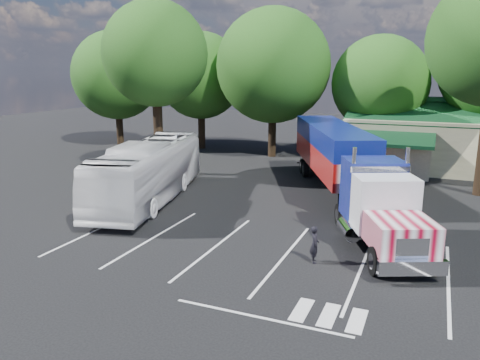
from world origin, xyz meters
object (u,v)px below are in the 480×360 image
at_px(woman, 315,244).
at_px(tour_bus, 149,171).
at_px(bicycle, 366,206).
at_px(semi_truck, 341,160).
at_px(silver_sedan, 377,170).

height_order(woman, tour_bus, tour_bus).
bearing_deg(woman, bicycle, -29.95).
bearing_deg(semi_truck, silver_sedan, 54.08).
relative_size(bicycle, silver_sedan, 0.40).
xyz_separation_m(tour_bus, silver_sedan, (12.00, 11.12, -1.14)).
bearing_deg(tour_bus, semi_truck, 9.23).
xyz_separation_m(bicycle, tour_bus, (-12.50, -2.31, 1.38)).
bearing_deg(semi_truck, tour_bus, 178.59).
relative_size(semi_truck, tour_bus, 1.58).
distance_m(woman, bicycle, 7.75).
distance_m(bicycle, silver_sedan, 8.82).
xyz_separation_m(semi_truck, woman, (0.88, -9.82, -1.72)).
relative_size(semi_truck, silver_sedan, 5.14).
bearing_deg(woman, silver_sedan, -24.26).
relative_size(woman, bicycle, 0.98).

